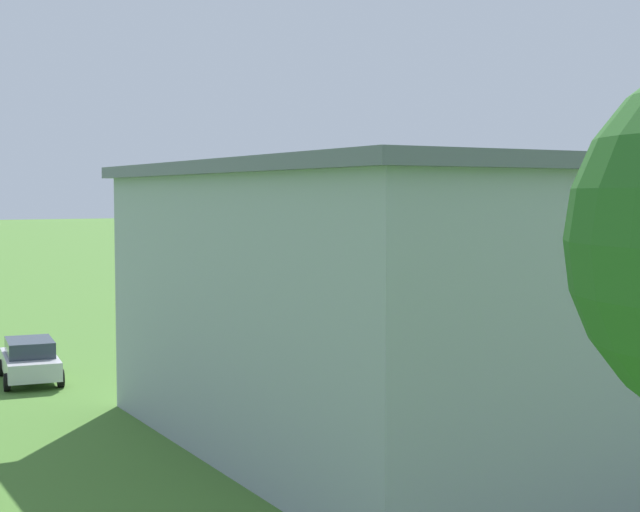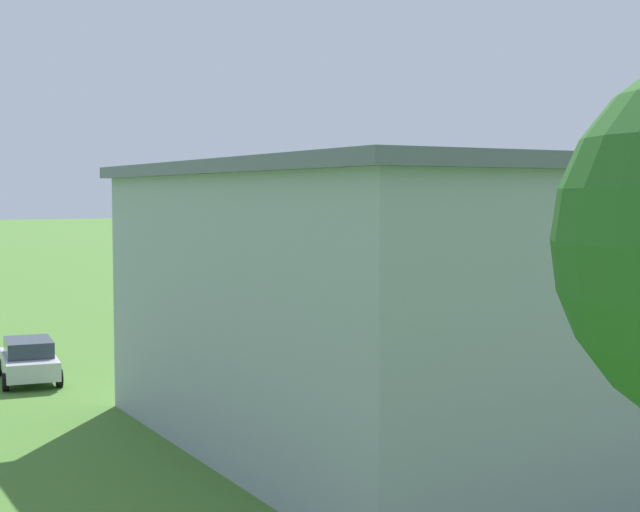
{
  "view_description": "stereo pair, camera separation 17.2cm",
  "coord_description": "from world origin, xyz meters",
  "px_view_note": "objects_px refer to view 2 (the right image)",
  "views": [
    {
      "loc": [
        22.59,
        58.63,
        6.98
      ],
      "look_at": [
        -1.93,
        14.67,
        3.59
      ],
      "focal_mm": 52.11,
      "sensor_mm": 36.0,
      "label": 1
    },
    {
      "loc": [
        22.44,
        58.72,
        6.98
      ],
      "look_at": [
        -1.93,
        14.67,
        3.59
      ],
      "focal_mm": 52.11,
      "sensor_mm": 36.0,
      "label": 2
    }
  ],
  "objects_px": {
    "car_silver": "(29,359)",
    "biplane": "(251,222)",
    "person_watching_takeoff": "(626,310)",
    "person_crossing_taxiway": "(158,354)"
  },
  "relations": [
    {
      "from": "car_silver",
      "to": "person_watching_takeoff",
      "type": "relative_size",
      "value": 2.78
    },
    {
      "from": "car_silver",
      "to": "person_watching_takeoff",
      "type": "height_order",
      "value": "person_watching_takeoff"
    },
    {
      "from": "biplane",
      "to": "person_watching_takeoff",
      "type": "distance_m",
      "value": 22.81
    },
    {
      "from": "car_silver",
      "to": "person_watching_takeoff",
      "type": "xyz_separation_m",
      "value": [
        -30.88,
        0.23,
        -0.0
      ]
    },
    {
      "from": "car_silver",
      "to": "biplane",
      "type": "bearing_deg",
      "value": -134.53
    },
    {
      "from": "biplane",
      "to": "person_crossing_taxiway",
      "type": "bearing_deg",
      "value": 55.81
    },
    {
      "from": "person_watching_takeoff",
      "to": "biplane",
      "type": "bearing_deg",
      "value": -52.23
    },
    {
      "from": "biplane",
      "to": "car_silver",
      "type": "xyz_separation_m",
      "value": [
        17.17,
        17.46,
        -4.42
      ]
    },
    {
      "from": "person_crossing_taxiway",
      "to": "person_watching_takeoff",
      "type": "bearing_deg",
      "value": -178.52
    },
    {
      "from": "person_watching_takeoff",
      "to": "car_silver",
      "type": "bearing_deg",
      "value": -0.43
    }
  ]
}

